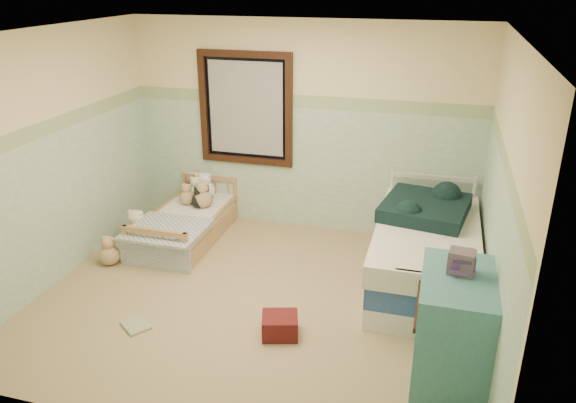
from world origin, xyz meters
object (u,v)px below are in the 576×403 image
(plush_floor_cream, at_px, (138,233))
(twin_bed_frame, at_px, (423,276))
(plush_floor_tan, at_px, (110,255))
(toddler_bed_frame, at_px, (187,231))
(red_pillow, at_px, (280,326))
(dresser, at_px, (453,327))
(floor_book, at_px, (136,325))

(plush_floor_cream, xyz_separation_m, twin_bed_frame, (3.27, -0.06, -0.04))
(plush_floor_tan, relative_size, twin_bed_frame, 0.12)
(toddler_bed_frame, height_order, plush_floor_tan, plush_floor_tan)
(red_pillow, bearing_deg, dresser, -5.17)
(toddler_bed_frame, relative_size, floor_book, 5.91)
(toddler_bed_frame, height_order, red_pillow, toddler_bed_frame)
(plush_floor_tan, relative_size, floor_book, 0.87)
(red_pillow, height_order, floor_book, red_pillow)
(twin_bed_frame, bearing_deg, dresser, -78.70)
(floor_book, bearing_deg, toddler_bed_frame, 137.07)
(toddler_bed_frame, distance_m, twin_bed_frame, 2.81)
(plush_floor_cream, distance_m, twin_bed_frame, 3.27)
(plush_floor_cream, bearing_deg, plush_floor_tan, -94.60)
(floor_book, bearing_deg, plush_floor_cream, 155.20)
(toddler_bed_frame, relative_size, plush_floor_tan, 6.77)
(dresser, bearing_deg, plush_floor_tan, 166.41)
(plush_floor_tan, distance_m, floor_book, 1.30)
(dresser, height_order, floor_book, dresser)
(twin_bed_frame, relative_size, floor_book, 7.36)
(toddler_bed_frame, distance_m, floor_book, 1.82)
(toddler_bed_frame, bearing_deg, plush_floor_cream, -148.72)
(plush_floor_tan, height_order, dresser, dresser)
(plush_floor_cream, xyz_separation_m, plush_floor_tan, (-0.04, -0.52, -0.03))
(dresser, relative_size, floor_book, 3.38)
(plush_floor_cream, height_order, plush_floor_tan, plush_floor_cream)
(red_pillow, bearing_deg, floor_book, -169.82)
(toddler_bed_frame, xyz_separation_m, twin_bed_frame, (2.78, -0.35, 0.01))
(plush_floor_cream, height_order, floor_book, plush_floor_cream)
(plush_floor_cream, height_order, twin_bed_frame, plush_floor_cream)
(dresser, bearing_deg, toddler_bed_frame, 151.13)
(dresser, distance_m, floor_book, 2.75)
(dresser, bearing_deg, plush_floor_cream, 158.55)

